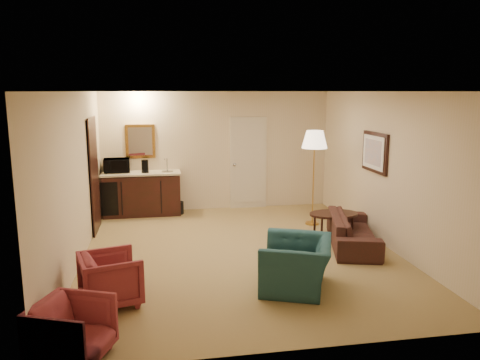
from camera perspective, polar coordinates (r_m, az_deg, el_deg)
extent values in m
plane|color=olive|center=(7.76, 0.03, -8.82)|extent=(6.00, 6.00, 0.00)
cube|color=beige|center=(10.36, -2.83, 3.54)|extent=(5.00, 0.02, 2.60)
cube|color=beige|center=(7.43, -19.34, 0.06)|extent=(0.02, 6.00, 2.60)
cube|color=beige|center=(8.23, 17.44, 1.17)|extent=(0.02, 6.00, 2.60)
cube|color=white|center=(7.31, 0.03, 10.75)|extent=(5.00, 6.00, 0.02)
cube|color=beige|center=(10.48, 1.01, 2.11)|extent=(0.82, 0.06, 2.05)
cube|color=black|center=(9.12, -17.36, 0.48)|extent=(0.06, 0.98, 2.10)
cube|color=gold|center=(10.24, -12.06, 4.63)|extent=(0.62, 0.04, 0.72)
cube|color=black|center=(8.53, 16.08, 3.26)|extent=(0.06, 0.90, 0.70)
cube|color=black|center=(10.16, -11.86, -1.63)|extent=(1.64, 0.58, 0.92)
imported|color=black|center=(8.21, 13.61, -5.40)|extent=(1.00, 1.91, 0.72)
imported|color=#1C4247|center=(6.34, 6.92, -9.16)|extent=(0.99, 1.20, 0.90)
imported|color=maroon|center=(6.09, -15.51, -11.26)|extent=(0.81, 0.84, 0.72)
imported|color=maroon|center=(5.03, -19.82, -16.63)|extent=(0.82, 0.84, 0.68)
cube|color=black|center=(8.47, 11.29, -5.58)|extent=(0.88, 0.61, 0.50)
cube|color=gold|center=(9.25, 8.95, 0.26)|extent=(0.63, 0.63, 1.87)
cylinder|color=black|center=(10.17, -7.48, -3.38)|extent=(0.28, 0.28, 0.27)
imported|color=black|center=(10.16, -14.81, 1.90)|extent=(0.54, 0.32, 0.36)
cylinder|color=black|center=(10.00, -11.51, 1.65)|extent=(0.18, 0.18, 0.27)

